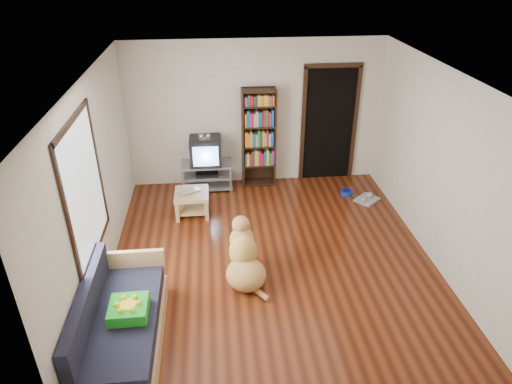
{
  "coord_description": "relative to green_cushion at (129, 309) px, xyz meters",
  "views": [
    {
      "loc": [
        -0.75,
        -5.21,
        3.96
      ],
      "look_at": [
        -0.19,
        0.36,
        0.9
      ],
      "focal_mm": 32.0,
      "sensor_mm": 36.0,
      "label": 1
    }
  ],
  "objects": [
    {
      "name": "wall_left",
      "position": [
        -0.5,
        1.38,
        0.81
      ],
      "size": [
        0.0,
        5.0,
        5.0
      ],
      "primitive_type": "plane",
      "rotation": [
        1.57,
        0.0,
        1.57
      ],
      "color": "beige",
      "rests_on": "ground"
    },
    {
      "name": "bookshelf",
      "position": [
        1.8,
        3.73,
        0.51
      ],
      "size": [
        0.6,
        0.3,
        1.8
      ],
      "color": "black",
      "rests_on": "ground"
    },
    {
      "name": "ground",
      "position": [
        1.75,
        1.38,
        -0.49
      ],
      "size": [
        5.0,
        5.0,
        0.0
      ],
      "primitive_type": "plane",
      "color": "#612910",
      "rests_on": "ground"
    },
    {
      "name": "wall_right",
      "position": [
        4.0,
        1.38,
        0.81
      ],
      "size": [
        0.0,
        5.0,
        5.0
      ],
      "primitive_type": "plane",
      "rotation": [
        1.57,
        0.0,
        -1.57
      ],
      "color": "beige",
      "rests_on": "ground"
    },
    {
      "name": "ceiling",
      "position": [
        1.75,
        1.38,
        2.11
      ],
      "size": [
        5.0,
        5.0,
        0.0
      ],
      "primitive_type": "plane",
      "rotation": [
        3.14,
        0.0,
        0.0
      ],
      "color": "white",
      "rests_on": "ground"
    },
    {
      "name": "window",
      "position": [
        -0.48,
        0.88,
        1.01
      ],
      "size": [
        0.03,
        1.46,
        1.7
      ],
      "color": "white",
      "rests_on": "wall_left"
    },
    {
      "name": "wall_back",
      "position": [
        1.75,
        3.88,
        0.81
      ],
      "size": [
        4.5,
        0.0,
        4.5
      ],
      "primitive_type": "plane",
      "rotation": [
        1.57,
        0.0,
        0.0
      ],
      "color": "beige",
      "rests_on": "ground"
    },
    {
      "name": "sofa",
      "position": [
        -0.12,
        0.0,
        -0.23
      ],
      "size": [
        0.8,
        1.8,
        0.8
      ],
      "color": "tan",
      "rests_on": "ground"
    },
    {
      "name": "dog_bowl",
      "position": [
        3.33,
        3.14,
        -0.45
      ],
      "size": [
        0.22,
        0.22,
        0.08
      ],
      "primitive_type": "cylinder",
      "color": "navy",
      "rests_on": "ground"
    },
    {
      "name": "wall_front",
      "position": [
        1.75,
        -1.12,
        0.81
      ],
      "size": [
        4.5,
        0.0,
        4.5
      ],
      "primitive_type": "plane",
      "rotation": [
        -1.57,
        0.0,
        0.0
      ],
      "color": "beige",
      "rests_on": "ground"
    },
    {
      "name": "tv_stand",
      "position": [
        0.85,
        3.63,
        -0.22
      ],
      "size": [
        0.9,
        0.45,
        0.5
      ],
      "color": "#99999E",
      "rests_on": "ground"
    },
    {
      "name": "green_cushion",
      "position": [
        0.0,
        0.0,
        0.0
      ],
      "size": [
        0.41,
        0.41,
        0.14
      ],
      "primitive_type": "cube",
      "rotation": [
        0.0,
        0.0,
        0.01
      ],
      "color": "green",
      "rests_on": "sofa"
    },
    {
      "name": "grey_rag",
      "position": [
        3.63,
        2.89,
        -0.47
      ],
      "size": [
        0.51,
        0.5,
        0.03
      ],
      "primitive_type": "cube",
      "rotation": [
        0.0,
        0.0,
        0.69
      ],
      "color": "#9A9A9A",
      "rests_on": "ground"
    },
    {
      "name": "laptop",
      "position": [
        0.6,
        2.71,
        -0.07
      ],
      "size": [
        0.43,
        0.39,
        0.03
      ],
      "primitive_type": "imported",
      "rotation": [
        0.0,
        0.0,
        0.58
      ],
      "color": "silver",
      "rests_on": "coffee_table"
    },
    {
      "name": "coffee_table",
      "position": [
        0.6,
        2.74,
        -0.21
      ],
      "size": [
        0.55,
        0.55,
        0.4
      ],
      "color": "tan",
      "rests_on": "ground"
    },
    {
      "name": "crt_tv",
      "position": [
        0.85,
        3.65,
        0.26
      ],
      "size": [
        0.55,
        0.52,
        0.58
      ],
      "color": "black",
      "rests_on": "tv_stand"
    },
    {
      "name": "doorway",
      "position": [
        3.1,
        3.86,
        0.63
      ],
      "size": [
        1.03,
        0.05,
        2.19
      ],
      "color": "black",
      "rests_on": "wall_back"
    },
    {
      "name": "dog",
      "position": [
        1.33,
        1.01,
        -0.18
      ],
      "size": [
        0.57,
        1.0,
        0.84
      ],
      "color": "tan",
      "rests_on": "ground"
    }
  ]
}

